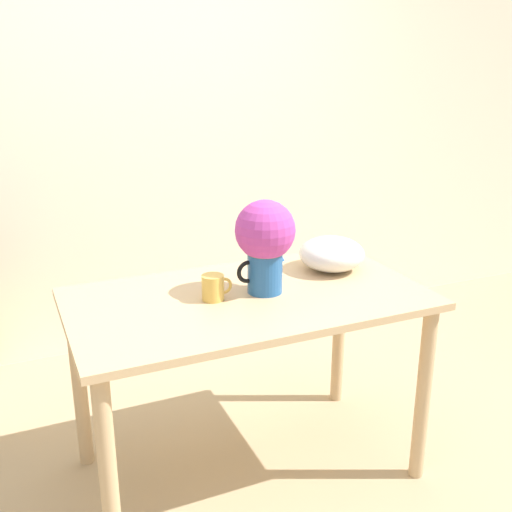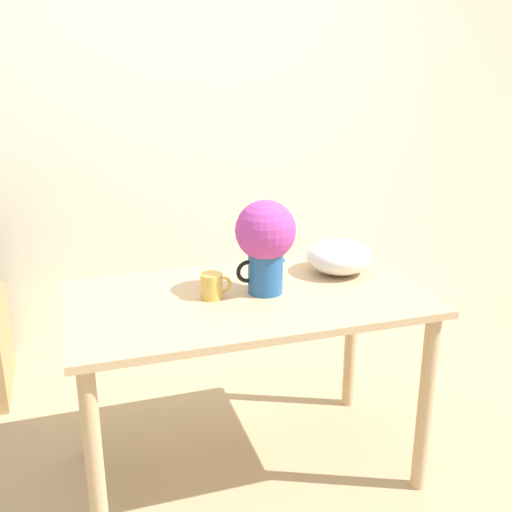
{
  "view_description": "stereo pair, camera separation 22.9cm",
  "coord_description": "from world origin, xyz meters",
  "views": [
    {
      "loc": [
        -0.89,
        -1.77,
        1.68
      ],
      "look_at": [
        -0.01,
        0.23,
        0.95
      ],
      "focal_mm": 42.0,
      "sensor_mm": 36.0,
      "label": 1
    },
    {
      "loc": [
        -0.68,
        -1.85,
        1.68
      ],
      "look_at": [
        -0.01,
        0.23,
        0.95
      ],
      "focal_mm": 42.0,
      "sensor_mm": 36.0,
      "label": 2
    }
  ],
  "objects": [
    {
      "name": "table",
      "position": [
        -0.05,
        0.22,
        0.68
      ],
      "size": [
        1.38,
        0.77,
        0.8
      ],
      "color": "tan",
      "rests_on": "ground_plane"
    },
    {
      "name": "white_bowl",
      "position": [
        0.4,
        0.35,
        0.87
      ],
      "size": [
        0.28,
        0.28,
        0.14
      ],
      "color": "silver",
      "rests_on": "table"
    },
    {
      "name": "flower_vase",
      "position": [
        0.02,
        0.23,
        1.02
      ],
      "size": [
        0.23,
        0.23,
        0.37
      ],
      "color": "#235B9E",
      "rests_on": "table"
    },
    {
      "name": "wall_back",
      "position": [
        0.0,
        1.63,
        1.3
      ],
      "size": [
        8.0,
        0.05,
        2.6
      ],
      "color": "#EDE5CC",
      "rests_on": "ground_plane"
    },
    {
      "name": "ground_plane",
      "position": [
        0.0,
        0.0,
        0.0
      ],
      "size": [
        12.0,
        12.0,
        0.0
      ],
      "primitive_type": "plane",
      "color": "tan"
    },
    {
      "name": "coffee_mug",
      "position": [
        -0.19,
        0.23,
        0.85
      ],
      "size": [
        0.12,
        0.08,
        0.1
      ],
      "color": "gold",
      "rests_on": "table"
    }
  ]
}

